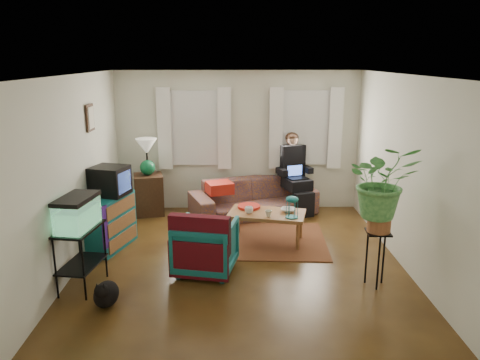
{
  "coord_description": "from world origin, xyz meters",
  "views": [
    {
      "loc": [
        -0.12,
        -6.14,
        2.81
      ],
      "look_at": [
        0.0,
        0.4,
        1.1
      ],
      "focal_mm": 35.0,
      "sensor_mm": 36.0,
      "label": 1
    }
  ],
  "objects_px": {
    "dresser": "(108,222)",
    "aquarium_stand": "(81,258)",
    "coffee_table": "(267,227)",
    "plant_stand": "(376,259)",
    "sofa": "(254,192)",
    "side_table": "(149,194)",
    "armchair": "(206,244)"
  },
  "relations": [
    {
      "from": "armchair",
      "to": "plant_stand",
      "type": "xyz_separation_m",
      "value": [
        2.17,
        -0.46,
        -0.03
      ]
    },
    {
      "from": "sofa",
      "to": "dresser",
      "type": "relative_size",
      "value": 2.49
    },
    {
      "from": "plant_stand",
      "to": "side_table",
      "type": "bearing_deg",
      "value": 139.17
    },
    {
      "from": "plant_stand",
      "to": "aquarium_stand",
      "type": "bearing_deg",
      "value": 179.74
    },
    {
      "from": "aquarium_stand",
      "to": "side_table",
      "type": "bearing_deg",
      "value": 91.83
    },
    {
      "from": "sofa",
      "to": "plant_stand",
      "type": "distance_m",
      "value": 3.12
    },
    {
      "from": "side_table",
      "to": "coffee_table",
      "type": "xyz_separation_m",
      "value": [
        2.08,
        -1.4,
        -0.13
      ]
    },
    {
      "from": "dresser",
      "to": "coffee_table",
      "type": "relative_size",
      "value": 0.78
    },
    {
      "from": "dresser",
      "to": "aquarium_stand",
      "type": "relative_size",
      "value": 1.15
    },
    {
      "from": "side_table",
      "to": "coffee_table",
      "type": "bearing_deg",
      "value": -34.03
    },
    {
      "from": "dresser",
      "to": "coffee_table",
      "type": "distance_m",
      "value": 2.43
    },
    {
      "from": "dresser",
      "to": "armchair",
      "type": "relative_size",
      "value": 1.15
    },
    {
      "from": "coffee_table",
      "to": "plant_stand",
      "type": "relative_size",
      "value": 1.6
    },
    {
      "from": "armchair",
      "to": "coffee_table",
      "type": "bearing_deg",
      "value": -118.93
    },
    {
      "from": "aquarium_stand",
      "to": "plant_stand",
      "type": "xyz_separation_m",
      "value": [
        3.7,
        -0.02,
        -0.03
      ]
    },
    {
      "from": "dresser",
      "to": "armchair",
      "type": "height_order",
      "value": "dresser"
    },
    {
      "from": "armchair",
      "to": "plant_stand",
      "type": "distance_m",
      "value": 2.22
    },
    {
      "from": "sofa",
      "to": "plant_stand",
      "type": "bearing_deg",
      "value": -82.57
    },
    {
      "from": "sofa",
      "to": "side_table",
      "type": "distance_m",
      "value": 1.93
    },
    {
      "from": "side_table",
      "to": "dresser",
      "type": "height_order",
      "value": "dresser"
    },
    {
      "from": "side_table",
      "to": "plant_stand",
      "type": "bearing_deg",
      "value": -40.83
    },
    {
      "from": "dresser",
      "to": "plant_stand",
      "type": "xyz_separation_m",
      "value": [
        3.69,
        -1.3,
        -0.04
      ]
    },
    {
      "from": "sofa",
      "to": "coffee_table",
      "type": "distance_m",
      "value": 1.32
    },
    {
      "from": "aquarium_stand",
      "to": "armchair",
      "type": "relative_size",
      "value": 1.0
    },
    {
      "from": "dresser",
      "to": "aquarium_stand",
      "type": "bearing_deg",
      "value": -73.45
    },
    {
      "from": "armchair",
      "to": "coffee_table",
      "type": "height_order",
      "value": "armchair"
    },
    {
      "from": "sofa",
      "to": "dresser",
      "type": "height_order",
      "value": "sofa"
    },
    {
      "from": "dresser",
      "to": "aquarium_stand",
      "type": "distance_m",
      "value": 1.29
    },
    {
      "from": "sofa",
      "to": "side_table",
      "type": "height_order",
      "value": "sofa"
    },
    {
      "from": "coffee_table",
      "to": "plant_stand",
      "type": "height_order",
      "value": "plant_stand"
    },
    {
      "from": "aquarium_stand",
      "to": "armchair",
      "type": "height_order",
      "value": "aquarium_stand"
    },
    {
      "from": "sofa",
      "to": "aquarium_stand",
      "type": "height_order",
      "value": "sofa"
    }
  ]
}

